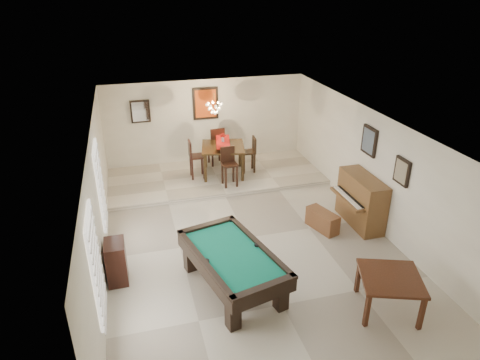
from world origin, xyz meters
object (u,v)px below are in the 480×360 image
piano_bench (322,220)px  apothecary_chest (116,262)px  square_table (388,293)px  dining_chair_south (230,167)px  dining_chair_north (216,145)px  dining_chair_east (248,155)px  chandelier (214,104)px  flower_vase (223,137)px  dining_chair_west (197,159)px  upright_piano (356,201)px  dining_table (223,158)px  pool_table (233,271)px

piano_bench → apothecary_chest: bearing=-171.6°
square_table → dining_chair_south: size_ratio=0.94×
dining_chair_north → dining_chair_east: bearing=127.2°
piano_bench → chandelier: chandelier is taller
flower_vase → dining_chair_west: 0.94m
dining_chair_east → dining_chair_south: bearing=-39.2°
upright_piano → chandelier: (-2.58, 3.27, 1.61)m
flower_vase → dining_chair_north: bearing=93.1°
dining_chair_east → chandelier: 1.84m
dining_table → dining_chair_east: size_ratio=1.14×
flower_vase → upright_piano: bearing=-54.7°
dining_chair_south → dining_chair_north: dining_chair_north is taller
apothecary_chest → dining_table: 5.03m
apothecary_chest → dining_chair_west: dining_chair_west is taller
square_table → dining_table: (-1.47, 6.07, 0.26)m
flower_vase → dining_chair_east: size_ratio=0.26×
dining_chair_north → square_table: bearing=94.8°
flower_vase → dining_chair_north: 0.95m
dining_chair_east → chandelier: chandelier is taller
pool_table → dining_table: bearing=64.9°
flower_vase → apothecary_chest: bearing=-126.8°
upright_piano → dining_chair_north: size_ratio=1.22×
square_table → dining_chair_west: size_ratio=0.91×
upright_piano → chandelier: chandelier is taller
piano_bench → apothecary_chest: 4.60m
square_table → upright_piano: upright_piano is taller
dining_chair_south → dining_chair_north: bearing=88.0°
pool_table → flower_vase: 4.98m
piano_bench → dining_table: 3.71m
piano_bench → dining_chair_east: bearing=103.2°
square_table → flower_vase: size_ratio=3.78×
dining_table → dining_chair_west: (-0.76, -0.03, 0.06)m
apothecary_chest → square_table: bearing=-24.6°
square_table → dining_chair_east: bearing=96.9°
apothecary_chest → chandelier: 5.16m
pool_table → flower_vase: flower_vase is taller
dining_chair_north → apothecary_chest: bearing=50.7°
upright_piano → square_table: bearing=-107.7°
dining_chair_east → square_table: bearing=11.8°
piano_bench → dining_chair_north: (-1.58, 4.15, 0.48)m
dining_chair_west → chandelier: (0.53, -0.03, 1.53)m
pool_table → square_table: size_ratio=2.27×
dining_chair_south → apothecary_chest: bearing=-136.1°
flower_vase → dining_chair_north: size_ratio=0.23×
apothecary_chest → dining_chair_north: dining_chair_north is taller
dining_table → flower_vase: (0.00, 0.00, 0.62)m
dining_chair_north → dining_chair_east: 1.12m
piano_bench → flower_vase: (-1.53, 3.35, 1.00)m
flower_vase → piano_bench: bearing=-65.4°
square_table → dining_chair_south: dining_chair_south is taller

